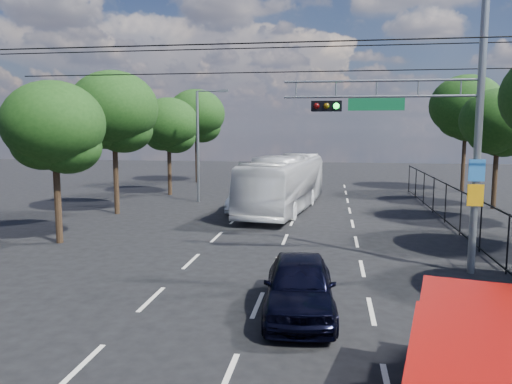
% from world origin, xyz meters
% --- Properties ---
extents(ground, '(120.00, 120.00, 0.00)m').
position_xyz_m(ground, '(0.00, 0.00, 0.00)').
color(ground, black).
rests_on(ground, ground).
extents(lane_markings, '(6.12, 38.00, 0.01)m').
position_xyz_m(lane_markings, '(-0.00, 14.00, 0.01)').
color(lane_markings, beige).
rests_on(lane_markings, ground).
extents(signal_mast, '(6.43, 0.39, 9.50)m').
position_xyz_m(signal_mast, '(5.28, 7.99, 5.24)').
color(signal_mast, slate).
rests_on(signal_mast, ground).
extents(streetlight_left, '(2.09, 0.22, 7.08)m').
position_xyz_m(streetlight_left, '(-6.33, 22.00, 3.94)').
color(streetlight_left, slate).
rests_on(streetlight_left, ground).
extents(utility_wires, '(22.00, 5.04, 0.74)m').
position_xyz_m(utility_wires, '(0.00, 8.83, 7.23)').
color(utility_wires, black).
rests_on(utility_wires, ground).
extents(fence_right, '(0.06, 34.03, 2.00)m').
position_xyz_m(fence_right, '(7.60, 12.17, 1.03)').
color(fence_right, black).
rests_on(fence_right, ground).
extents(tree_right_d, '(4.32, 4.32, 7.02)m').
position_xyz_m(tree_right_d, '(11.42, 22.02, 4.85)').
color(tree_right_d, black).
rests_on(tree_right_d, ground).
extents(tree_right_e, '(5.28, 5.28, 8.58)m').
position_xyz_m(tree_right_e, '(11.62, 30.02, 5.94)').
color(tree_right_e, black).
rests_on(tree_right_e, ground).
extents(tree_left_b, '(4.08, 4.08, 6.63)m').
position_xyz_m(tree_left_b, '(-9.18, 10.02, 4.58)').
color(tree_left_b, black).
rests_on(tree_left_b, ground).
extents(tree_left_c, '(4.80, 4.80, 7.80)m').
position_xyz_m(tree_left_c, '(-9.78, 17.02, 5.40)').
color(tree_left_c, black).
rests_on(tree_left_c, ground).
extents(tree_left_d, '(4.20, 4.20, 6.83)m').
position_xyz_m(tree_left_d, '(-9.38, 25.02, 4.72)').
color(tree_left_d, black).
rests_on(tree_left_d, ground).
extents(tree_left_e, '(4.92, 4.92, 7.99)m').
position_xyz_m(tree_left_e, '(-9.58, 33.02, 5.53)').
color(tree_left_e, black).
rests_on(tree_left_e, ground).
extents(red_pickup, '(3.17, 5.96, 2.11)m').
position_xyz_m(red_pickup, '(4.15, -1.65, 1.13)').
color(red_pickup, black).
rests_on(red_pickup, ground).
extents(navy_hatchback, '(2.06, 4.51, 1.50)m').
position_xyz_m(navy_hatchback, '(1.15, 3.54, 0.75)').
color(navy_hatchback, black).
rests_on(navy_hatchback, ground).
extents(white_bus, '(4.19, 11.63, 3.17)m').
position_xyz_m(white_bus, '(-0.77, 19.46, 1.58)').
color(white_bus, silver).
rests_on(white_bus, ground).
extents(white_van, '(1.41, 3.92, 1.29)m').
position_xyz_m(white_van, '(-3.05, 18.87, 0.64)').
color(white_van, white).
rests_on(white_van, ground).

